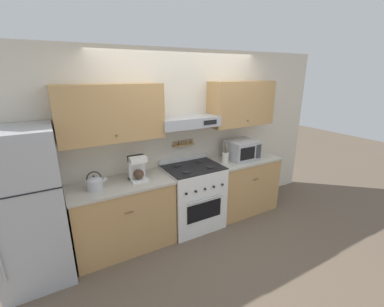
{
  "coord_description": "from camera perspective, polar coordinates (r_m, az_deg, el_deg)",
  "views": [
    {
      "loc": [
        -1.71,
        -2.67,
        2.23
      ],
      "look_at": [
        -0.04,
        0.26,
        1.16
      ],
      "focal_mm": 24.0,
      "sensor_mm": 36.0,
      "label": 1
    }
  ],
  "objects": [
    {
      "name": "ground_plane",
      "position": [
        3.88,
        2.54,
        -17.57
      ],
      "size": [
        16.0,
        16.0,
        0.0
      ],
      "primitive_type": "plane",
      "color": "brown"
    },
    {
      "name": "wall_back",
      "position": [
        3.75,
        -2.43,
        5.4
      ],
      "size": [
        5.2,
        0.46,
        2.55
      ],
      "color": "beige",
      "rests_on": "ground_plane"
    },
    {
      "name": "counter_left",
      "position": [
        3.54,
        -15.04,
        -13.14
      ],
      "size": [
        1.27,
        0.63,
        0.91
      ],
      "color": "tan",
      "rests_on": "ground_plane"
    },
    {
      "name": "counter_right",
      "position": [
        4.38,
        11.07,
        -6.66
      ],
      "size": [
        1.11,
        0.63,
        0.91
      ],
      "color": "tan",
      "rests_on": "ground_plane"
    },
    {
      "name": "stove_range",
      "position": [
        3.85,
        0.24,
        -9.52
      ],
      "size": [
        0.8,
        0.66,
        1.02
      ],
      "color": "white",
      "rests_on": "ground_plane"
    },
    {
      "name": "refrigerator",
      "position": [
        3.25,
        -32.58,
        -10.29
      ],
      "size": [
        0.68,
        0.72,
        1.72
      ],
      "color": "#ADAFB5",
      "rests_on": "ground_plane"
    },
    {
      "name": "tea_kettle",
      "position": [
        3.24,
        -20.82,
        -6.06
      ],
      "size": [
        0.25,
        0.19,
        0.22
      ],
      "color": "#B7B7BC",
      "rests_on": "counter_left"
    },
    {
      "name": "coffee_maker",
      "position": [
        3.34,
        -12.09,
        -3.16
      ],
      "size": [
        0.21,
        0.21,
        0.32
      ],
      "color": "white",
      "rests_on": "counter_left"
    },
    {
      "name": "microwave",
      "position": [
        4.14,
        11.03,
        0.84
      ],
      "size": [
        0.46,
        0.4,
        0.3
      ],
      "color": "#ADAFB5",
      "rests_on": "counter_right"
    },
    {
      "name": "utensil_crock",
      "position": [
        3.94,
        7.4,
        -0.83
      ],
      "size": [
        0.1,
        0.1,
        0.31
      ],
      "color": "silver",
      "rests_on": "counter_right"
    }
  ]
}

